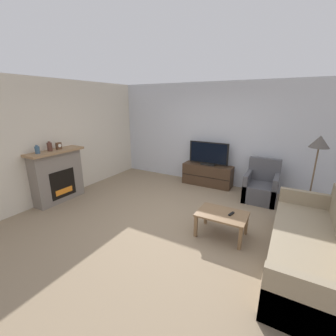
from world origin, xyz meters
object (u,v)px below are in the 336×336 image
object	(u,v)px
couch	(313,249)
floor_lamp	(319,148)
mantel_clock	(59,146)
coffee_table	(222,217)
tv_stand	(207,175)
armchair	(261,187)
fireplace	(57,175)
mantel_vase_left	(37,150)
tv	(208,154)
remote	(231,214)
mantel_vase_centre_left	(50,147)

from	to	relation	value
couch	floor_lamp	bearing A→B (deg)	91.01
mantel_clock	coffee_table	distance (m)	3.78
tv_stand	couch	world-z (taller)	couch
armchair	fireplace	bearing A→B (deg)	-150.38
tv_stand	mantel_vase_left	bearing A→B (deg)	-131.27
tv	couch	size ratio (longest dim) A/B	0.43
mantel_vase_left	floor_lamp	xyz separation A→B (m)	(4.94, 2.15, 0.15)
tv	mantel_vase_left	bearing A→B (deg)	-131.29
tv	armchair	world-z (taller)	tv
mantel_clock	couch	size ratio (longest dim) A/B	0.06
coffee_table	floor_lamp	size ratio (longest dim) A/B	0.50
armchair	coffee_table	size ratio (longest dim) A/B	1.15
armchair	coffee_table	bearing A→B (deg)	-101.12
mantel_clock	floor_lamp	xyz separation A→B (m)	(4.94, 1.67, 0.16)
fireplace	remote	world-z (taller)	fireplace
coffee_table	remote	distance (m)	0.16
mantel_vase_centre_left	couch	distance (m)	5.08
remote	tv	bearing A→B (deg)	132.40
mantel_vase_centre_left	armchair	distance (m)	4.79
mantel_vase_left	mantel_vase_centre_left	size ratio (longest dim) A/B	0.84
mantel_vase_centre_left	armchair	size ratio (longest dim) A/B	0.23
mantel_vase_left	couch	xyz separation A→B (m)	(4.97, 0.64, -0.98)
mantel_vase_left	coffee_table	xyz separation A→B (m)	(3.66, 0.78, -0.91)
mantel_vase_centre_left	tv	world-z (taller)	mantel_vase_centre_left
fireplace	tv_stand	xyz separation A→B (m)	(2.64, 2.62, -0.32)
mantel_clock	tv_stand	size ratio (longest dim) A/B	0.11
fireplace	mantel_vase_left	xyz separation A→B (m)	(0.02, -0.37, 0.66)
floor_lamp	mantel_clock	bearing A→B (deg)	-161.38
couch	tv	bearing A→B (deg)	135.09
mantel_vase_left	mantel_vase_centre_left	xyz separation A→B (m)	(0.00, 0.27, 0.02)
mantel_vase_left	remote	bearing A→B (deg)	12.23
tv	coffee_table	size ratio (longest dim) A/B	1.31
mantel_vase_centre_left	tv	bearing A→B (deg)	45.95
mantel_clock	mantel_vase_left	bearing A→B (deg)	-90.09
coffee_table	tv	bearing A→B (deg)	115.34
fireplace	floor_lamp	world-z (taller)	floor_lamp
mantel_vase_left	tv_stand	xyz separation A→B (m)	(2.62, 2.98, -0.98)
armchair	coffee_table	distance (m)	1.92
armchair	couch	xyz separation A→B (m)	(0.94, -2.03, -0.01)
remote	coffee_table	bearing A→B (deg)	-149.66
remote	couch	distance (m)	1.19
tv_stand	armchair	distance (m)	1.45
fireplace	tv	distance (m)	3.72
mantel_clock	armchair	xyz separation A→B (m)	(4.03, 2.18, -0.96)
tv_stand	couch	bearing A→B (deg)	-44.94
armchair	couch	size ratio (longest dim) A/B	0.38
mantel_vase_left	tv	world-z (taller)	mantel_vase_left
couch	floor_lamp	distance (m)	1.89
mantel_clock	tv	distance (m)	3.64
tv_stand	tv	distance (m)	0.57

